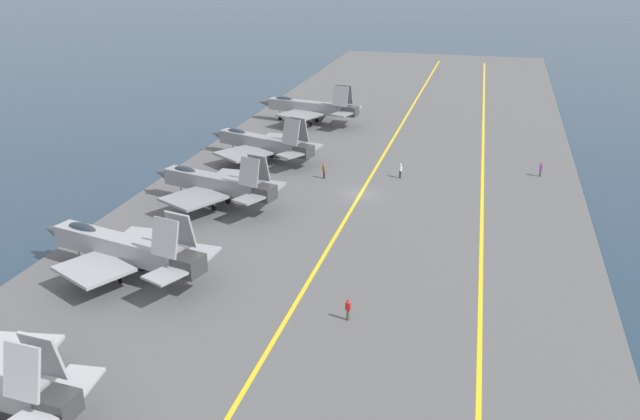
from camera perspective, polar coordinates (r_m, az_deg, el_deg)
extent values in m
plane|color=#23384C|center=(77.65, 3.42, 1.07)|extent=(2000.00, 2000.00, 0.00)
cube|color=#565659|center=(77.58, 3.42, 1.21)|extent=(215.01, 49.45, 0.40)
cube|color=yellow|center=(76.27, 13.49, 0.42)|extent=(193.43, 6.07, 0.01)
cube|color=yellow|center=(77.51, 3.43, 1.35)|extent=(193.51, 0.36, 0.01)
cube|color=#38383A|center=(42.36, -21.14, -15.04)|extent=(2.03, 2.18, 1.37)
cube|color=#A8AAAF|center=(48.93, -24.90, -11.10)|extent=(6.05, 6.17, 0.28)
cube|color=#A8AAAF|center=(41.35, -23.82, -12.39)|extent=(1.17, 2.44, 3.16)
cube|color=#A8AAAF|center=(42.35, -22.28, -11.29)|extent=(1.17, 2.44, 3.16)
cube|color=#A8AAAF|center=(43.97, -19.80, -13.37)|extent=(3.00, 2.60, 0.20)
cube|color=#93999E|center=(60.45, -16.71, -2.96)|extent=(4.77, 12.99, 1.88)
cone|color=#5B5E60|center=(65.64, -21.45, -1.60)|extent=(2.29, 2.78, 1.78)
cube|color=#38383A|center=(55.69, -10.98, -4.57)|extent=(2.58, 2.53, 1.60)
ellipsoid|color=#232D38|center=(62.77, -19.39, -1.48)|extent=(1.72, 3.29, 1.03)
cube|color=#93999E|center=(58.40, -18.51, -4.73)|extent=(6.63, 7.06, 0.28)
cube|color=#93999E|center=(62.52, -14.34, -2.48)|extent=(4.67, 5.65, 0.28)
cube|color=#93999E|center=(54.81, -12.94, -2.30)|extent=(1.48, 2.59, 3.06)
cube|color=#93999E|center=(56.17, -11.66, -1.59)|extent=(1.48, 2.59, 3.06)
cube|color=#93999E|center=(54.41, -12.93, -5.38)|extent=(3.53, 3.35, 0.20)
cube|color=#93999E|center=(57.62, -9.96, -3.56)|extent=(2.93, 2.59, 0.20)
cylinder|color=#B2B2B7|center=(64.40, -19.64, -3.51)|extent=(0.16, 0.16, 1.65)
cylinder|color=black|center=(64.62, -19.58, -3.93)|extent=(0.35, 0.63, 0.60)
cylinder|color=#B2B2B7|center=(59.50, -16.48, -5.22)|extent=(0.16, 0.16, 1.65)
cylinder|color=black|center=(59.73, -16.43, -5.67)|extent=(0.35, 0.63, 0.60)
cylinder|color=#B2B2B7|center=(61.18, -14.81, -4.27)|extent=(0.16, 0.16, 1.65)
cylinder|color=black|center=(61.40, -14.76, -4.71)|extent=(0.35, 0.63, 0.60)
cube|color=gray|center=(74.16, -9.15, 2.30)|extent=(4.50, 11.71, 1.74)
cone|color=#5B5E60|center=(78.31, -13.09, 3.05)|extent=(2.14, 2.54, 1.66)
cube|color=#38383A|center=(70.34, -4.65, 1.44)|extent=(2.40, 2.31, 1.48)
ellipsoid|color=#232D38|center=(76.03, -11.31, 3.30)|extent=(1.61, 2.98, 0.96)
cube|color=gray|center=(71.47, -10.61, 0.98)|extent=(7.21, 7.02, 0.28)
cube|color=gray|center=(76.85, -7.26, 2.65)|extent=(5.50, 5.03, 0.28)
cube|color=gray|center=(69.52, -5.99, 3.19)|extent=(1.41, 2.35, 2.91)
cube|color=gray|center=(70.95, -5.16, 3.61)|extent=(1.41, 2.35, 2.91)
cube|color=gray|center=(68.82, -6.01, 0.93)|extent=(3.45, 3.15, 0.20)
cube|color=gray|center=(72.37, -3.99, 2.04)|extent=(2.95, 2.39, 0.20)
cylinder|color=#B2B2B7|center=(77.34, -11.62, 1.57)|extent=(0.16, 0.16, 1.75)
cylinder|color=black|center=(77.53, -11.59, 1.17)|extent=(0.36, 0.64, 0.60)
cylinder|color=#B2B2B7|center=(73.17, -8.91, 0.59)|extent=(0.16, 0.16, 1.75)
cylinder|color=black|center=(73.37, -8.88, 0.17)|extent=(0.36, 0.64, 0.60)
cylinder|color=#B2B2B7|center=(74.98, -7.79, 1.18)|extent=(0.16, 0.16, 1.75)
cylinder|color=black|center=(75.18, -7.77, 0.77)|extent=(0.36, 0.64, 0.60)
cube|color=gray|center=(90.00, -5.18, 5.71)|extent=(5.78, 12.22, 1.70)
cone|color=#5B5E60|center=(94.59, -8.58, 6.35)|extent=(2.31, 2.75, 1.61)
cube|color=#38383A|center=(85.68, -1.35, 4.98)|extent=(2.52, 2.55, 1.44)
ellipsoid|color=#232D38|center=(92.15, -7.02, 6.54)|extent=(1.90, 3.15, 0.93)
cube|color=gray|center=(87.18, -6.51, 4.76)|extent=(7.75, 7.64, 0.28)
cube|color=gray|center=(92.69, -3.51, 5.88)|extent=(6.25, 5.90, 0.28)
cube|color=gray|center=(85.07, -2.46, 6.58)|extent=(1.71, 2.53, 3.21)
cube|color=gray|center=(86.46, -1.75, 6.83)|extent=(1.71, 2.53, 3.21)
cube|color=gray|center=(84.23, -2.53, 4.67)|extent=(3.59, 3.42, 0.20)
cube|color=gray|center=(87.71, -0.76, 5.38)|extent=(3.16, 2.78, 0.20)
cylinder|color=#B2B2B7|center=(93.32, -7.35, 5.20)|extent=(0.16, 0.16, 1.44)
cylinder|color=black|center=(93.44, -7.34, 4.96)|extent=(0.41, 0.64, 0.60)
cylinder|color=#B2B2B7|center=(88.80, -5.01, 4.45)|extent=(0.16, 0.16, 1.44)
cylinder|color=black|center=(88.92, -5.00, 4.19)|extent=(0.41, 0.64, 0.60)
cylinder|color=#B2B2B7|center=(90.57, -4.06, 4.82)|extent=(0.16, 0.16, 1.44)
cylinder|color=black|center=(90.69, -4.05, 4.56)|extent=(0.41, 0.64, 0.60)
cube|color=gray|center=(107.99, -1.16, 8.70)|extent=(3.85, 12.82, 1.71)
cone|color=#5B5E60|center=(111.30, -4.64, 9.02)|extent=(2.01, 2.65, 1.62)
cube|color=#38383A|center=(105.03, 2.61, 8.31)|extent=(2.28, 2.37, 1.45)
ellipsoid|color=#232D38|center=(109.50, -3.01, 9.29)|extent=(1.45, 3.21, 0.94)
cube|color=gray|center=(105.00, -1.74, 8.01)|extent=(6.80, 7.05, 0.28)
cube|color=gray|center=(110.90, -0.20, 8.75)|extent=(5.39, 5.85, 0.28)
cube|color=gray|center=(104.21, 1.73, 9.57)|extent=(1.34, 2.53, 3.05)
cube|color=gray|center=(105.82, 2.11, 9.75)|extent=(1.34, 2.53, 3.05)
cube|color=gray|center=(103.19, 1.87, 8.08)|extent=(3.45, 3.21, 0.20)
cube|color=gray|center=(107.26, 2.80, 8.59)|extent=(2.81, 2.42, 0.20)
cylinder|color=#B2B2B7|center=(110.46, -3.39, 8.02)|extent=(0.16, 0.16, 1.83)
cylinder|color=black|center=(110.61, -3.38, 7.71)|extent=(0.32, 0.63, 0.60)
cylinder|color=#B2B2B7|center=(106.81, -0.80, 7.58)|extent=(0.16, 0.16, 1.83)
cylinder|color=black|center=(106.97, -0.80, 7.26)|extent=(0.32, 0.63, 0.60)
cylinder|color=#B2B2B7|center=(108.92, -0.26, 7.86)|extent=(0.16, 0.16, 1.83)
cylinder|color=black|center=(109.06, -0.26, 7.54)|extent=(0.32, 0.63, 0.60)
cylinder|color=#232328|center=(83.20, 6.77, 3.00)|extent=(0.24, 0.24, 0.92)
cube|color=white|center=(82.97, 6.79, 3.49)|extent=(0.45, 0.45, 0.58)
sphere|color=tan|center=(82.84, 6.80, 3.77)|extent=(0.22, 0.22, 0.22)
sphere|color=white|center=(82.82, 6.80, 3.81)|extent=(0.24, 0.24, 0.24)
cylinder|color=#4C473D|center=(87.46, 18.06, 2.99)|extent=(0.24, 0.24, 0.92)
cube|color=purple|center=(87.23, 18.11, 3.47)|extent=(0.43, 0.33, 0.61)
sphere|color=beige|center=(87.10, 18.15, 3.74)|extent=(0.22, 0.22, 0.22)
sphere|color=purple|center=(87.09, 18.15, 3.78)|extent=(0.24, 0.24, 0.24)
cylinder|color=#4C473D|center=(52.03, 2.37, -8.81)|extent=(0.24, 0.24, 0.90)
cube|color=red|center=(51.67, 2.38, -8.11)|extent=(0.36, 0.44, 0.56)
sphere|color=tan|center=(51.46, 2.39, -7.71)|extent=(0.22, 0.22, 0.22)
sphere|color=red|center=(51.43, 2.39, -7.65)|extent=(0.24, 0.24, 0.24)
cylinder|color=#232328|center=(82.46, 0.34, 2.99)|extent=(0.24, 0.24, 0.93)
cube|color=brown|center=(82.22, 0.35, 3.49)|extent=(0.43, 0.46, 0.59)
sphere|color=tan|center=(82.09, 0.35, 3.78)|extent=(0.22, 0.22, 0.22)
sphere|color=brown|center=(82.07, 0.35, 3.82)|extent=(0.24, 0.24, 0.24)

